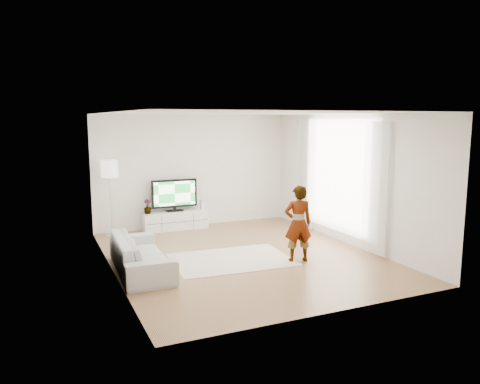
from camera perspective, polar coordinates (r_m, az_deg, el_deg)
name	(u,v)px	position (r m, az deg, el deg)	size (l,w,h in m)	color
floor	(243,256)	(9.36, 0.33, -7.82)	(6.00, 6.00, 0.00)	#AF7D4F
ceiling	(243,113)	(8.96, 0.35, 9.59)	(6.00, 6.00, 0.00)	white
wall_left	(111,195)	(8.35, -15.49, -0.33)	(0.02, 6.00, 2.80)	white
wall_right	(348,180)	(10.33, 13.09, 1.49)	(0.02, 6.00, 2.80)	white
wall_back	(194,171)	(11.83, -5.66, 2.59)	(5.00, 0.02, 2.80)	white
wall_front	(334,215)	(6.48, 11.35, -2.79)	(5.00, 0.02, 2.80)	white
window	(339,176)	(10.55, 12.03, 1.95)	(0.01, 2.60, 2.50)	white
curtain_near	(376,188)	(9.50, 16.22, 0.42)	(0.04, 0.70, 2.60)	white
curtain_far	(305,174)	(11.59, 7.92, 2.17)	(0.04, 0.70, 2.60)	white
media_console	(175,220)	(11.63, -7.89, -3.43)	(1.59, 0.45, 0.45)	white
television	(174,194)	(11.54, -8.00, -0.25)	(1.13, 0.22, 0.79)	black
game_console	(202,205)	(11.77, -4.68, -1.57)	(0.06, 0.17, 0.22)	white
potted_plant	(148,207)	(11.39, -11.20, -1.75)	(0.19, 0.19, 0.35)	#3F7238
rug	(231,260)	(9.11, -1.06, -8.24)	(2.25, 1.62, 0.01)	beige
player	(298,223)	(8.91, 7.10, -3.82)	(0.53, 0.35, 1.46)	#334772
sofa	(141,254)	(8.58, -11.99, -7.38)	(2.16, 0.84, 0.63)	#B6B6B1
floor_lamp	(110,172)	(11.04, -15.62, 2.34)	(0.39, 0.39, 1.76)	silver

